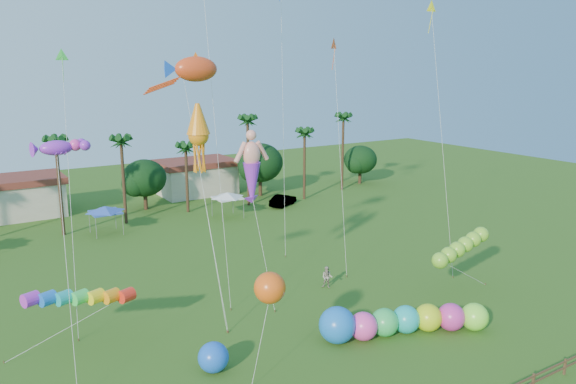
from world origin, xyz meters
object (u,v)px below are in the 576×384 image
car_b (283,200)px  caterpillar_inflatable (398,321)px  blue_ball (213,357)px  spectator_b (327,277)px

car_b → caterpillar_inflatable: size_ratio=0.40×
car_b → caterpillar_inflatable: caterpillar_inflatable is taller
blue_ball → caterpillar_inflatable: bearing=-11.1°
blue_ball → car_b: bearing=52.3°
spectator_b → blue_ball: blue_ball is taller
spectator_b → caterpillar_inflatable: (-0.89, -9.19, 0.11)m
car_b → blue_ball: size_ratio=2.49×
car_b → blue_ball: 40.44m
spectator_b → caterpillar_inflatable: caterpillar_inflatable is taller
car_b → spectator_b: spectator_b is taller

